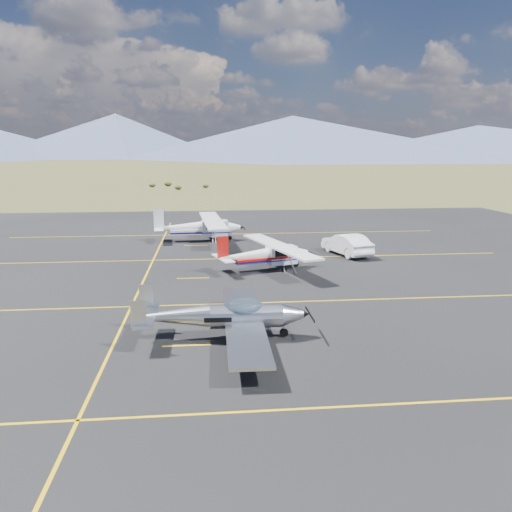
# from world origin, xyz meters

# --- Properties ---
(ground) EXTENTS (1600.00, 1600.00, 0.00)m
(ground) POSITION_xyz_m (0.00, 0.00, 0.00)
(ground) COLOR #383D1C
(ground) RESTS_ON ground
(apron) EXTENTS (72.00, 72.00, 0.02)m
(apron) POSITION_xyz_m (0.00, 7.00, 0.00)
(apron) COLOR black
(apron) RESTS_ON ground
(aircraft_low_wing) EXTENTS (6.96, 9.74, 2.13)m
(aircraft_low_wing) POSITION_xyz_m (-1.35, -2.90, 1.02)
(aircraft_low_wing) COLOR #BABCC1
(aircraft_low_wing) RESTS_ON apron
(aircraft_cessna) EXTENTS (6.60, 9.67, 2.47)m
(aircraft_cessna) POSITION_xyz_m (1.78, 9.22, 1.10)
(aircraft_cessna) COLOR white
(aircraft_cessna) RESTS_ON apron
(aircraft_plain) EXTENTS (6.82, 11.35, 2.87)m
(aircraft_plain) POSITION_xyz_m (-2.70, 20.61, 1.27)
(aircraft_plain) COLOR silver
(aircraft_plain) RESTS_ON apron
(sedan) EXTENTS (3.03, 5.21, 1.62)m
(sedan) POSITION_xyz_m (8.50, 13.56, 0.82)
(sedan) COLOR white
(sedan) RESTS_ON apron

